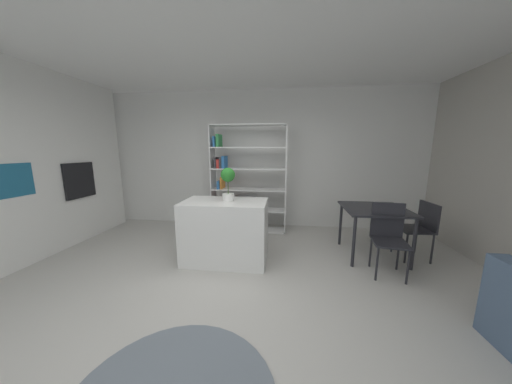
% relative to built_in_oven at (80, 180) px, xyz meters
% --- Properties ---
extents(ground_plane, '(9.92, 9.92, 0.00)m').
position_rel_built_in_oven_xyz_m(ground_plane, '(2.86, -1.30, -1.11)').
color(ground_plane, beige).
extents(ceiling_slab, '(7.21, 5.32, 0.06)m').
position_rel_built_in_oven_xyz_m(ceiling_slab, '(2.86, -1.30, 1.77)').
color(ceiling_slab, white).
rests_on(ceiling_slab, ground_plane).
extents(back_partition, '(7.21, 0.06, 2.85)m').
position_rel_built_in_oven_xyz_m(back_partition, '(2.86, 1.33, 0.32)').
color(back_partition, silver).
rests_on(back_partition, ground_plane).
extents(built_in_oven, '(0.06, 0.60, 0.61)m').
position_rel_built_in_oven_xyz_m(built_in_oven, '(0.00, 0.00, 0.00)').
color(built_in_oven, black).
rests_on(built_in_oven, ground_plane).
extents(kitchen_island, '(1.21, 0.69, 0.91)m').
position_rel_built_in_oven_xyz_m(kitchen_island, '(2.73, -0.48, -0.65)').
color(kitchen_island, white).
rests_on(kitchen_island, ground_plane).
extents(potted_plant_on_island, '(0.20, 0.20, 0.48)m').
position_rel_built_in_oven_xyz_m(potted_plant_on_island, '(2.77, -0.43, 0.09)').
color(potted_plant_on_island, white).
rests_on(potted_plant_on_island, kitchen_island).
extents(open_bookshelf, '(1.49, 0.36, 2.11)m').
position_rel_built_in_oven_xyz_m(open_bookshelf, '(2.72, 0.90, -0.20)').
color(open_bookshelf, white).
rests_on(open_bookshelf, ground_plane).
extents(dining_table, '(0.90, 0.92, 0.77)m').
position_rel_built_in_oven_xyz_m(dining_table, '(4.95, -0.05, -0.43)').
color(dining_table, '#232328').
rests_on(dining_table, ground_plane).
extents(dining_chair_window_side, '(0.45, 0.47, 0.87)m').
position_rel_built_in_oven_xyz_m(dining_chair_window_side, '(5.61, -0.05, -0.58)').
color(dining_chair_window_side, '#232328').
rests_on(dining_chair_window_side, ground_plane).
extents(dining_chair_near, '(0.46, 0.48, 0.93)m').
position_rel_built_in_oven_xyz_m(dining_chair_near, '(4.96, -0.54, -0.56)').
color(dining_chair_near, '#232328').
rests_on(dining_chair_near, ground_plane).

